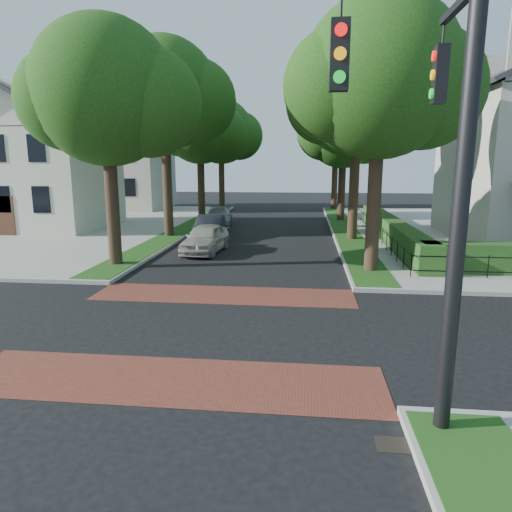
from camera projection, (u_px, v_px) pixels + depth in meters
The scene contains 22 objects.
ground at pixel (204, 327), 12.73m from camera, with size 120.00×120.00×0.00m, color black.
crosswalk_far at pixel (224, 295), 15.85m from camera, with size 9.00×2.20×0.01m, color maroon.
crosswalk_near at pixel (171, 380), 9.61m from camera, with size 9.00×2.20×0.01m, color maroon.
storm_drain at pixel (396, 445), 7.41m from camera, with size 0.65×0.45×0.01m, color black.
grass_strip_ne at pixel (344, 229), 30.74m from camera, with size 1.60×29.80×0.02m, color #1B4513.
grass_strip_nw at pixel (188, 226), 31.87m from camera, with size 1.60×29.80×0.02m, color #1B4513.
tree_right_near at pixel (382, 81), 17.66m from camera, with size 7.75×6.67×10.66m.
tree_right_mid at pixel (359, 99), 25.40m from camera, with size 8.25×7.09×11.22m.
tree_right_far at pixel (345, 130), 34.36m from camera, with size 7.25×6.23×9.74m.
tree_right_back at pixel (337, 133), 43.06m from camera, with size 7.50×6.45×10.20m.
tree_left_near at pixel (110, 95), 18.89m from camera, with size 7.50×6.45×10.20m.
tree_left_mid at pixel (167, 96), 26.48m from camera, with size 8.00×6.88×11.48m.
tree_left_far at pixel (202, 129), 35.46m from camera, with size 7.00×6.02×9.86m.
tree_left_back at pixel (222, 132), 44.19m from camera, with size 7.75×6.66×10.44m.
hedge_main_road at pixel (391, 229), 26.38m from camera, with size 1.00×18.00×1.20m, color #194517.
fence_main_road at pixel (376, 231), 26.50m from camera, with size 0.06×18.00×0.90m, color black, non-canonical shape.
house_left_near at pixel (36, 155), 30.88m from camera, with size 10.00×9.00×10.14m.
house_left_far at pixel (119, 157), 44.52m from camera, with size 10.00×9.00×10.14m.
traffic_signal at pixel (447, 149), 6.98m from camera, with size 2.17×2.00×8.00m.
parked_car_front at pixel (205, 238), 23.26m from camera, with size 1.73×4.29×1.46m, color #B4B0A2.
parked_car_middle at pixel (210, 227), 27.58m from camera, with size 1.50×4.31×1.42m, color black.
parked_car_rear at pixel (218, 217), 32.72m from camera, with size 1.87×4.60×1.33m, color gray.
Camera 1 is at (2.74, -11.85, 4.50)m, focal length 32.00 mm.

